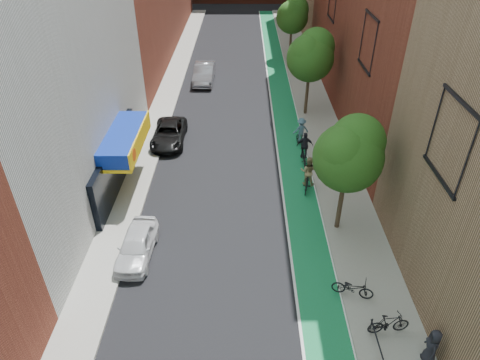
{
  "coord_description": "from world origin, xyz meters",
  "views": [
    {
      "loc": [
        0.61,
        -7.4,
        14.82
      ],
      "look_at": [
        0.47,
        12.34,
        1.5
      ],
      "focal_mm": 32.0,
      "sensor_mm": 36.0,
      "label": 1
    }
  ],
  "objects_px": {
    "cyclist_lane_mid": "(304,151)",
    "parked_car_silver": "(204,73)",
    "cyclist_lane_near": "(308,176)",
    "cyclist_lane_far": "(301,133)",
    "parked_car_white": "(137,245)",
    "pedestrian": "(432,347)",
    "parked_car_black": "(169,134)"
  },
  "relations": [
    {
      "from": "cyclist_lane_mid",
      "to": "parked_car_silver",
      "type": "bearing_deg",
      "value": -61.5
    },
    {
      "from": "cyclist_lane_near",
      "to": "cyclist_lane_far",
      "type": "height_order",
      "value": "cyclist_lane_near"
    },
    {
      "from": "parked_car_white",
      "to": "pedestrian",
      "type": "distance_m",
      "value": 13.38
    },
    {
      "from": "parked_car_white",
      "to": "parked_car_silver",
      "type": "xyz_separation_m",
      "value": [
        1.5,
        23.24,
        0.17
      ]
    },
    {
      "from": "cyclist_lane_near",
      "to": "cyclist_lane_mid",
      "type": "distance_m",
      "value": 3.06
    },
    {
      "from": "parked_car_silver",
      "to": "cyclist_lane_mid",
      "type": "relative_size",
      "value": 2.33
    },
    {
      "from": "parked_car_black",
      "to": "cyclist_lane_mid",
      "type": "relative_size",
      "value": 2.19
    },
    {
      "from": "parked_car_silver",
      "to": "cyclist_lane_near",
      "type": "bearing_deg",
      "value": -65.65
    },
    {
      "from": "parked_car_white",
      "to": "cyclist_lane_near",
      "type": "bearing_deg",
      "value": 34.72
    },
    {
      "from": "parked_car_silver",
      "to": "cyclist_lane_far",
      "type": "relative_size",
      "value": 2.47
    },
    {
      "from": "parked_car_black",
      "to": "pedestrian",
      "type": "distance_m",
      "value": 21.08
    },
    {
      "from": "parked_car_silver",
      "to": "cyclist_lane_mid",
      "type": "distance_m",
      "value": 16.38
    },
    {
      "from": "parked_car_silver",
      "to": "cyclist_lane_near",
      "type": "relative_size",
      "value": 2.32
    },
    {
      "from": "parked_car_white",
      "to": "cyclist_lane_near",
      "type": "height_order",
      "value": "cyclist_lane_near"
    },
    {
      "from": "parked_car_white",
      "to": "cyclist_lane_far",
      "type": "xyz_separation_m",
      "value": [
        9.14,
        11.09,
        0.27
      ]
    },
    {
      "from": "cyclist_lane_far",
      "to": "pedestrian",
      "type": "height_order",
      "value": "cyclist_lane_far"
    },
    {
      "from": "parked_car_silver",
      "to": "cyclist_lane_near",
      "type": "xyz_separation_m",
      "value": [
        7.45,
        -17.55,
        0.11
      ]
    },
    {
      "from": "cyclist_lane_mid",
      "to": "parked_car_white",
      "type": "bearing_deg",
      "value": 44.51
    },
    {
      "from": "parked_car_white",
      "to": "cyclist_lane_far",
      "type": "height_order",
      "value": "cyclist_lane_far"
    },
    {
      "from": "cyclist_lane_near",
      "to": "parked_car_white",
      "type": "bearing_deg",
      "value": 46.06
    },
    {
      "from": "parked_car_white",
      "to": "cyclist_lane_mid",
      "type": "relative_size",
      "value": 1.79
    },
    {
      "from": "cyclist_lane_mid",
      "to": "pedestrian",
      "type": "bearing_deg",
      "value": 102.37
    },
    {
      "from": "parked_car_white",
      "to": "parked_car_silver",
      "type": "bearing_deg",
      "value": 88.57
    },
    {
      "from": "cyclist_lane_near",
      "to": "cyclist_lane_mid",
      "type": "xyz_separation_m",
      "value": [
        0.18,
        3.05,
        -0.07
      ]
    },
    {
      "from": "cyclist_lane_far",
      "to": "cyclist_lane_mid",
      "type": "bearing_deg",
      "value": 75.97
    },
    {
      "from": "parked_car_white",
      "to": "parked_car_black",
      "type": "xyz_separation_m",
      "value": [
        -0.1,
        11.49,
        0.0
      ]
    },
    {
      "from": "cyclist_lane_mid",
      "to": "parked_car_black",
      "type": "bearing_deg",
      "value": -15.84
    },
    {
      "from": "cyclist_lane_far",
      "to": "pedestrian",
      "type": "xyz_separation_m",
      "value": [
        2.96,
        -16.79,
        0.04
      ]
    },
    {
      "from": "parked_car_white",
      "to": "cyclist_lane_far",
      "type": "bearing_deg",
      "value": 52.76
    },
    {
      "from": "parked_car_white",
      "to": "pedestrian",
      "type": "bearing_deg",
      "value": -22.95
    },
    {
      "from": "cyclist_lane_near",
      "to": "pedestrian",
      "type": "height_order",
      "value": "cyclist_lane_near"
    },
    {
      "from": "cyclist_lane_near",
      "to": "cyclist_lane_far",
      "type": "xyz_separation_m",
      "value": [
        0.2,
        5.4,
        -0.01
      ]
    }
  ]
}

